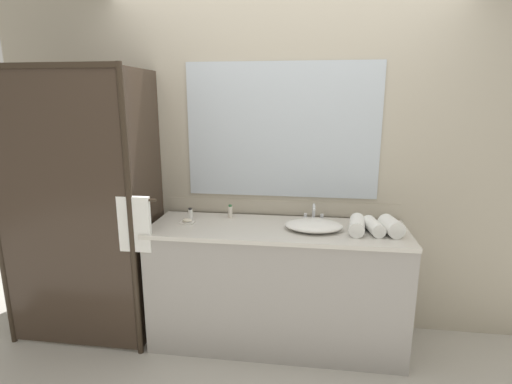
{
  "coord_description": "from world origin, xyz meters",
  "views": [
    {
      "loc": [
        0.21,
        -2.62,
        1.78
      ],
      "look_at": [
        -0.15,
        0.0,
        1.15
      ],
      "focal_mm": 27.56,
      "sensor_mm": 36.0,
      "label": 1
    }
  ],
  "objects_px": {
    "rolled_towel_middle": "(374,226)",
    "rolled_towel_far_edge": "(357,225)",
    "sink_basin": "(314,225)",
    "amenity_bottle_conditioner": "(190,214)",
    "faucet": "(314,216)",
    "rolled_towel_near_edge": "(391,226)",
    "soap_dish": "(187,221)",
    "amenity_bottle_body_wash": "(230,212)"
  },
  "relations": [
    {
      "from": "rolled_towel_middle",
      "to": "rolled_towel_far_edge",
      "type": "relative_size",
      "value": 0.93
    },
    {
      "from": "sink_basin",
      "to": "amenity_bottle_conditioner",
      "type": "relative_size",
      "value": 4.39
    },
    {
      "from": "faucet",
      "to": "rolled_towel_near_edge",
      "type": "height_order",
      "value": "faucet"
    },
    {
      "from": "faucet",
      "to": "amenity_bottle_conditioner",
      "type": "distance_m",
      "value": 0.91
    },
    {
      "from": "faucet",
      "to": "rolled_towel_near_edge",
      "type": "bearing_deg",
      "value": -22.14
    },
    {
      "from": "rolled_towel_middle",
      "to": "soap_dish",
      "type": "bearing_deg",
      "value": 178.81
    },
    {
      "from": "soap_dish",
      "to": "rolled_towel_near_edge",
      "type": "relative_size",
      "value": 0.5
    },
    {
      "from": "amenity_bottle_conditioner",
      "to": "sink_basin",
      "type": "bearing_deg",
      "value": -6.4
    },
    {
      "from": "rolled_towel_near_edge",
      "to": "sink_basin",
      "type": "bearing_deg",
      "value": 176.85
    },
    {
      "from": "faucet",
      "to": "amenity_bottle_conditioner",
      "type": "relative_size",
      "value": 1.88
    },
    {
      "from": "amenity_bottle_conditioner",
      "to": "rolled_towel_middle",
      "type": "xyz_separation_m",
      "value": [
        1.3,
        -0.11,
        0.0
      ]
    },
    {
      "from": "amenity_bottle_body_wash",
      "to": "rolled_towel_middle",
      "type": "bearing_deg",
      "value": -11.22
    },
    {
      "from": "sink_basin",
      "to": "rolled_towel_far_edge",
      "type": "bearing_deg",
      "value": -3.89
    },
    {
      "from": "rolled_towel_far_edge",
      "to": "rolled_towel_middle",
      "type": "bearing_deg",
      "value": 3.73
    },
    {
      "from": "rolled_towel_far_edge",
      "to": "amenity_bottle_body_wash",
      "type": "bearing_deg",
      "value": 167.04
    },
    {
      "from": "soap_dish",
      "to": "faucet",
      "type": "bearing_deg",
      "value": 10.23
    },
    {
      "from": "soap_dish",
      "to": "sink_basin",
      "type": "bearing_deg",
      "value": -0.93
    },
    {
      "from": "faucet",
      "to": "rolled_towel_far_edge",
      "type": "height_order",
      "value": "faucet"
    },
    {
      "from": "rolled_towel_near_edge",
      "to": "rolled_towel_middle",
      "type": "xyz_separation_m",
      "value": [
        -0.11,
        0.02,
        -0.01
      ]
    },
    {
      "from": "soap_dish",
      "to": "amenity_bottle_conditioner",
      "type": "height_order",
      "value": "amenity_bottle_conditioner"
    },
    {
      "from": "faucet",
      "to": "sink_basin",
      "type": "bearing_deg",
      "value": -90.0
    },
    {
      "from": "rolled_towel_far_edge",
      "to": "amenity_bottle_conditioner",
      "type": "bearing_deg",
      "value": 174.2
    },
    {
      "from": "faucet",
      "to": "amenity_bottle_conditioner",
      "type": "bearing_deg",
      "value": -175.18
    },
    {
      "from": "sink_basin",
      "to": "faucet",
      "type": "bearing_deg",
      "value": 90.0
    },
    {
      "from": "faucet",
      "to": "rolled_towel_middle",
      "type": "relative_size",
      "value": 0.73
    },
    {
      "from": "soap_dish",
      "to": "rolled_towel_middle",
      "type": "height_order",
      "value": "rolled_towel_middle"
    },
    {
      "from": "soap_dish",
      "to": "rolled_towel_middle",
      "type": "relative_size",
      "value": 0.43
    },
    {
      "from": "rolled_towel_middle",
      "to": "amenity_bottle_conditioner",
      "type": "bearing_deg",
      "value": 175.0
    },
    {
      "from": "rolled_towel_near_edge",
      "to": "rolled_towel_middle",
      "type": "height_order",
      "value": "rolled_towel_near_edge"
    },
    {
      "from": "amenity_bottle_conditioner",
      "to": "soap_dish",
      "type": "bearing_deg",
      "value": -89.5
    },
    {
      "from": "amenity_bottle_body_wash",
      "to": "rolled_towel_far_edge",
      "type": "bearing_deg",
      "value": -12.96
    },
    {
      "from": "soap_dish",
      "to": "rolled_towel_middle",
      "type": "xyz_separation_m",
      "value": [
        1.3,
        -0.03,
        0.03
      ]
    },
    {
      "from": "rolled_towel_middle",
      "to": "rolled_towel_near_edge",
      "type": "bearing_deg",
      "value": -8.07
    },
    {
      "from": "faucet",
      "to": "rolled_towel_far_edge",
      "type": "relative_size",
      "value": 0.68
    },
    {
      "from": "rolled_towel_near_edge",
      "to": "rolled_towel_far_edge",
      "type": "bearing_deg",
      "value": 177.81
    },
    {
      "from": "rolled_towel_middle",
      "to": "faucet",
      "type": "bearing_deg",
      "value": 154.35
    },
    {
      "from": "soap_dish",
      "to": "amenity_bottle_conditioner",
      "type": "xyz_separation_m",
      "value": [
        -0.0,
        0.09,
        0.03
      ]
    },
    {
      "from": "amenity_bottle_body_wash",
      "to": "rolled_towel_middle",
      "type": "distance_m",
      "value": 1.04
    },
    {
      "from": "amenity_bottle_conditioner",
      "to": "rolled_towel_far_edge",
      "type": "xyz_separation_m",
      "value": [
        1.19,
        -0.12,
        0.01
      ]
    },
    {
      "from": "faucet",
      "to": "rolled_towel_far_edge",
      "type": "distance_m",
      "value": 0.35
    },
    {
      "from": "faucet",
      "to": "rolled_towel_far_edge",
      "type": "xyz_separation_m",
      "value": [
        0.29,
        -0.2,
        0.0
      ]
    },
    {
      "from": "sink_basin",
      "to": "amenity_bottle_body_wash",
      "type": "bearing_deg",
      "value": 163.05
    }
  ]
}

